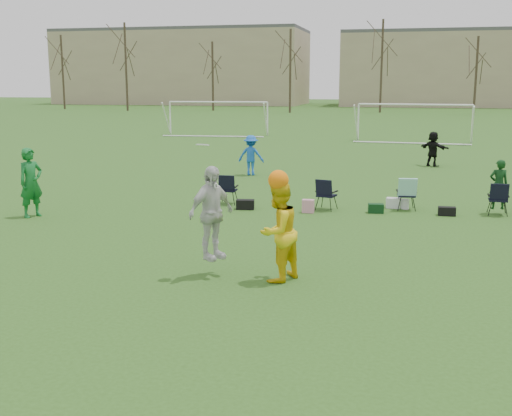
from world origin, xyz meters
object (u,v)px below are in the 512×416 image
(fielder_green_near, at_px, (31,183))
(fielder_black, at_px, (433,149))
(goal_mid, at_px, (414,112))
(fielder_blue, at_px, (251,155))
(goal_left, at_px, (218,109))
(center_contest, at_px, (251,223))

(fielder_green_near, height_order, fielder_black, fielder_green_near)
(fielder_green_near, height_order, goal_mid, goal_mid)
(fielder_green_near, distance_m, goal_mid, 29.33)
(fielder_blue, distance_m, goal_left, 20.83)
(fielder_blue, relative_size, goal_left, 0.23)
(fielder_green_near, relative_size, goal_mid, 0.27)
(fielder_green_near, xyz_separation_m, fielder_blue, (4.19, 9.73, -0.17))
(goal_mid, bearing_deg, fielder_black, -82.23)
(fielder_blue, bearing_deg, goal_left, -70.94)
(fielder_black, bearing_deg, fielder_blue, 68.87)
(fielder_black, xyz_separation_m, goal_left, (-14.84, 14.73, 1.11))
(fielder_green_near, distance_m, center_contest, 8.81)
(fielder_green_near, distance_m, fielder_black, 18.64)
(center_contest, bearing_deg, goal_mid, 84.16)
(fielder_black, relative_size, center_contest, 0.60)
(goal_left, bearing_deg, fielder_black, -49.80)
(fielder_blue, xyz_separation_m, fielder_black, (7.55, 4.74, -0.03))
(fielder_green_near, xyz_separation_m, center_contest, (7.67, -4.34, 0.14))
(fielder_blue, bearing_deg, fielder_green_near, 65.28)
(fielder_blue, distance_m, center_contest, 14.50)
(fielder_black, xyz_separation_m, center_contest, (-4.07, -18.82, 0.34))
(fielder_green_near, bearing_deg, goal_mid, 4.10)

